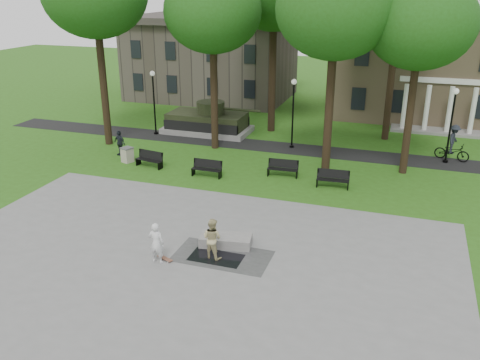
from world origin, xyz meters
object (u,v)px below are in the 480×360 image
at_px(concrete_block, 226,240).
at_px(skateboarder, 156,243).
at_px(trash_bin, 127,155).
at_px(park_bench_0, 150,159).
at_px(cyclist, 453,146).
at_px(friend_watching, 212,238).

relative_size(concrete_block, skateboarder, 1.25).
bearing_deg(trash_bin, park_bench_0, -10.45).
bearing_deg(concrete_block, park_bench_0, 134.63).
bearing_deg(park_bench_0, cyclist, 32.10).
height_order(skateboarder, cyclist, cyclist).
distance_m(concrete_block, park_bench_0, 11.38).
bearing_deg(park_bench_0, trash_bin, 179.26).
xyz_separation_m(park_bench_0, trash_bin, (-1.77, 0.33, -0.04)).
xyz_separation_m(skateboarder, trash_bin, (-7.62, 10.66, -0.41)).
bearing_deg(concrete_block, cyclist, 57.59).
xyz_separation_m(concrete_block, cyclist, (9.79, 15.42, 0.71)).
xyz_separation_m(friend_watching, trash_bin, (-9.59, 9.56, -0.40)).
bearing_deg(skateboarder, trash_bin, -57.81).
distance_m(concrete_block, friend_watching, 1.32).
distance_m(concrete_block, trash_bin, 12.89).
relative_size(skateboarder, friend_watching, 1.01).
height_order(concrete_block, cyclist, cyclist).
height_order(skateboarder, park_bench_0, skateboarder).
height_order(park_bench_0, trash_bin, park_bench_0).
distance_m(skateboarder, cyclist, 21.32).
xyz_separation_m(concrete_block, friend_watching, (-0.17, -1.14, 0.65)).
bearing_deg(friend_watching, trash_bin, -30.94).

